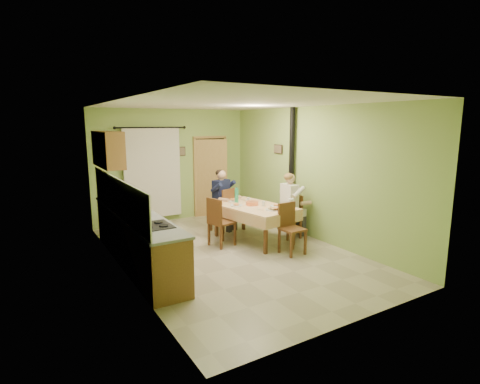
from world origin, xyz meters
TOP-DOWN VIEW (x-y plane):
  - floor at (0.00, 0.00)m, footprint 4.00×6.00m
  - room_shell at (0.00, 0.00)m, footprint 4.04×6.04m
  - kitchen_run at (-1.71, 0.40)m, footprint 0.64×3.64m
  - upper_cabinets at (-1.82, 1.70)m, footprint 0.35×1.40m
  - curtain at (-0.55, 2.90)m, footprint 1.70×0.07m
  - doorway at (1.04, 2.91)m, footprint 0.96×0.31m
  - dining_table at (0.78, 0.44)m, footprint 1.38×1.95m
  - tableware at (0.83, 0.35)m, footprint 0.93×1.57m
  - chair_far at (0.60, 1.45)m, footprint 0.56×0.56m
  - chair_near at (0.97, -0.61)m, footprint 0.42×0.42m
  - chair_right at (1.59, 0.20)m, footprint 0.41×0.41m
  - chair_left at (0.05, 0.49)m, footprint 0.52×0.52m
  - man_far at (0.60, 1.46)m, footprint 0.65×0.59m
  - man_right at (1.58, 0.20)m, footprint 0.48×0.60m
  - stove_flue at (1.90, 0.60)m, footprint 0.24×0.24m
  - picture_back at (0.25, 2.97)m, footprint 0.19×0.03m
  - picture_right at (1.97, 1.20)m, footprint 0.03×0.31m

SIDE VIEW (x-z plane):
  - floor at x=0.00m, z-range -0.01..0.01m
  - chair_right at x=1.59m, z-range -0.18..0.76m
  - chair_near at x=0.97m, z-range -0.19..0.77m
  - chair_far at x=0.60m, z-range -0.21..0.79m
  - chair_left at x=0.05m, z-range -0.21..0.79m
  - dining_table at x=0.78m, z-range 0.00..0.76m
  - kitchen_run at x=-1.71m, z-range -0.30..1.26m
  - tableware at x=0.83m, z-range 0.65..0.98m
  - man_far at x=0.60m, z-range 0.18..1.57m
  - man_right at x=1.58m, z-range 0.18..1.57m
  - stove_flue at x=1.90m, z-range -0.38..2.42m
  - doorway at x=1.04m, z-range -0.02..2.13m
  - curtain at x=-0.55m, z-range 0.15..2.37m
  - picture_back at x=0.25m, z-range 1.64..1.86m
  - room_shell at x=0.00m, z-range 0.41..3.23m
  - picture_right at x=1.97m, z-range 1.75..1.96m
  - upper_cabinets at x=-1.82m, z-range 1.60..2.30m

